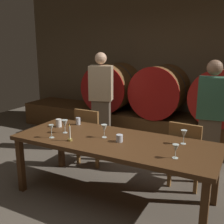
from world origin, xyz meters
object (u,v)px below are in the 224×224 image
Objects in this scene: chair_left at (91,134)px; wine_glass_right at (184,134)px; wine_barrel_center at (161,90)px; wine_glass_far_left at (51,128)px; dining_table at (114,145)px; cup_left at (59,123)px; wine_glass_center at (104,128)px; guest_left at (101,102)px; wine_glass_far_right at (175,149)px; cup_right at (119,138)px; wine_barrel_left at (113,87)px; chair_right at (186,151)px; wine_glass_left at (65,124)px; cup_center at (78,121)px; wine_barrel_right at (221,95)px; candle_center at (70,136)px; guest_right at (210,117)px.

chair_left is 1.60m from wine_glass_right.
wine_barrel_center is 6.02× the size of wine_glass_far_left.
dining_table is 22.48× the size of cup_left.
wine_glass_center reaches higher than cup_left.
guest_left is at bearing 147.61° from wine_glass_right.
chair_left is 5.50× the size of wine_glass_right.
wine_glass_right is 1.13× the size of wine_glass_far_right.
wine_barrel_center reaches higher than cup_right.
guest_left reaches higher than wine_glass_far_left.
wine_barrel_left is at bearing 98.47° from cup_left.
chair_right is 1.11m from wine_glass_center.
wine_glass_left reaches higher than cup_right.
wine_glass_right is 1.63× the size of cup_center.
wine_barrel_left is at bearing 103.29° from wine_glass_left.
wine_glass_right reaches higher than wine_glass_center.
cup_center is (-1.61, -2.00, -0.17)m from wine_barrel_right.
guest_left is at bearing -150.11° from wine_barrel_right.
guest_left reaches higher than candle_center.
guest_right is (1.79, -0.04, -0.04)m from guest_left.
chair_right is at bearing 13.10° from cup_center.
wine_barrel_left is at bearing 104.04° from cup_center.
chair_right is 4.35× the size of candle_center.
dining_table is 0.14m from cup_right.
cup_left is at bearing -175.63° from wine_glass_right.
wine_barrel_left is 0.57× the size of guest_left.
wine_barrel_left is 2.36m from guest_right.
wine_barrel_right is at bearing 56.90° from wine_glass_left.
wine_glass_far_right is at bearing 98.59° from chair_right.
wine_glass_far_right is 1.69m from cup_left.
wine_glass_left is 1.43m from wine_glass_right.
wine_barrel_left is 0.41× the size of dining_table.
wine_barrel_center is at bearing 114.23° from wine_glass_right.
wine_glass_far_left is 0.60m from cup_center.
cup_center is (-0.72, 0.32, 0.11)m from dining_table.
chair_right is at bearing 18.63° from cup_left.
candle_center is (-0.43, -0.26, 0.12)m from dining_table.
guest_left is 10.12× the size of wine_glass_left.
candle_center is (-1.32, -2.58, -0.17)m from wine_barrel_right.
cup_center is 1.17× the size of cup_right.
chair_left is (0.47, -1.63, -0.47)m from wine_barrel_left.
wine_glass_center is at bearing 132.71° from chair_left.
wine_barrel_right is 2.50m from dining_table.
wine_barrel_right is 1.09× the size of chair_right.
dining_table is 14.85× the size of wine_glass_far_left.
wine_barrel_left and wine_barrel_right have the same top height.
wine_barrel_left is 2.86m from wine_glass_right.
chair_right is 1.57m from wine_glass_left.
wine_barrel_center and wine_barrel_right have the same top height.
cup_right is (-0.79, -1.27, -0.05)m from guest_right.
guest_left is 10.63× the size of wine_glass_center.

